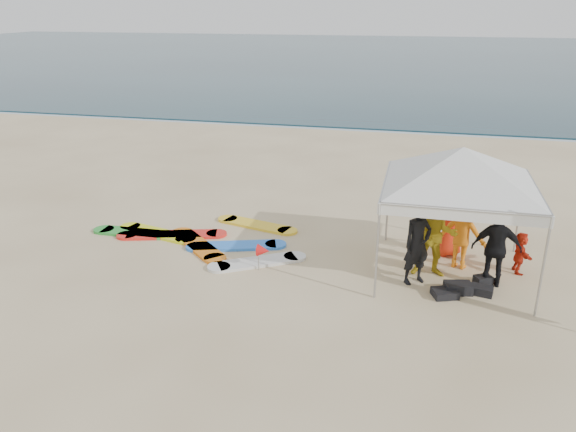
% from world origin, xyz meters
% --- Properties ---
extents(ground, '(120.00, 120.00, 0.00)m').
position_xyz_m(ground, '(0.00, 0.00, 0.00)').
color(ground, beige).
rests_on(ground, ground).
extents(ocean, '(160.00, 84.00, 0.08)m').
position_xyz_m(ocean, '(0.00, 60.00, 0.04)').
color(ocean, '#0C2633').
rests_on(ocean, ground).
extents(shoreline_foam, '(160.00, 1.20, 0.01)m').
position_xyz_m(shoreline_foam, '(0.00, 18.20, 0.00)').
color(shoreline_foam, silver).
rests_on(shoreline_foam, ground).
extents(person_black_a, '(0.79, 0.75, 1.83)m').
position_xyz_m(person_black_a, '(3.60, 2.35, 0.91)').
color(person_black_a, black).
rests_on(person_black_a, ground).
extents(person_yellow, '(1.02, 0.83, 1.94)m').
position_xyz_m(person_yellow, '(3.98, 2.77, 0.97)').
color(person_yellow, gold).
rests_on(person_yellow, ground).
extents(person_orange_a, '(1.27, 0.97, 1.73)m').
position_xyz_m(person_orange_a, '(4.60, 3.38, 0.86)').
color(person_orange_a, orange).
rests_on(person_orange_a, ground).
extents(person_black_b, '(1.03, 0.45, 1.75)m').
position_xyz_m(person_black_b, '(5.25, 2.59, 0.87)').
color(person_black_b, black).
rests_on(person_black_b, ground).
extents(person_orange_b, '(0.92, 0.83, 1.58)m').
position_xyz_m(person_orange_b, '(4.35, 4.01, 0.79)').
color(person_orange_b, red).
rests_on(person_orange_b, ground).
extents(person_seated, '(0.40, 0.93, 0.97)m').
position_xyz_m(person_seated, '(5.88, 3.38, 0.49)').
color(person_seated, red).
rests_on(person_seated, ground).
extents(canopy_tent, '(4.43, 4.43, 3.34)m').
position_xyz_m(canopy_tent, '(4.39, 3.01, 2.91)').
color(canopy_tent, '#A5A5A8').
rests_on(canopy_tent, ground).
extents(marker_pennant, '(0.28, 0.28, 0.64)m').
position_xyz_m(marker_pennant, '(0.23, 2.12, 0.49)').
color(marker_pennant, '#A5A5A8').
rests_on(marker_pennant, ground).
extents(gear_pile, '(1.34, 1.24, 0.22)m').
position_xyz_m(gear_pile, '(4.63, 2.08, 0.10)').
color(gear_pile, black).
rests_on(gear_pile, ground).
extents(surfboard_spread, '(5.53, 3.48, 0.07)m').
position_xyz_m(surfboard_spread, '(-1.82, 3.41, 0.04)').
color(surfboard_spread, yellow).
rests_on(surfboard_spread, ground).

